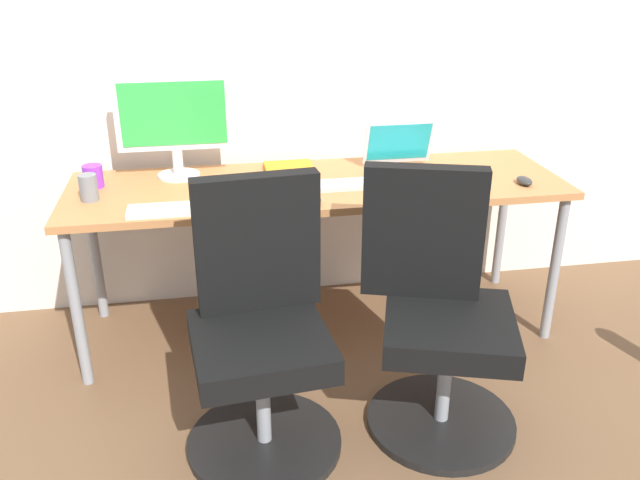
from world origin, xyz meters
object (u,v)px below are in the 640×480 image
Objects in this scene: coffee_mug at (93,176)px; desktop_monitor at (174,120)px; office_chair_right at (438,317)px; open_laptop at (404,162)px; office_chair_left at (261,333)px.

desktop_monitor is at bearing 12.48° from coffee_mug.
desktop_monitor is (-0.88, 0.88, 0.53)m from office_chair_right.
coffee_mug is (-0.34, -0.08, -0.20)m from desktop_monitor.
coffee_mug is (-1.23, 0.81, 0.32)m from office_chair_right.
desktop_monitor reaches higher than office_chair_right.
desktop_monitor reaches higher than open_laptop.
office_chair_left and office_chair_right have the same top height.
desktop_monitor is (-0.26, 0.88, 0.53)m from office_chair_left.
office_chair_right is 0.83m from open_laptop.
desktop_monitor is at bearing 135.00° from office_chair_right.
open_laptop is (0.08, 0.76, 0.33)m from office_chair_right.
office_chair_left is 1.00× the size of office_chair_right.
office_chair_left is at bearing -53.20° from coffee_mug.
desktop_monitor is 5.22× the size of coffee_mug.
office_chair_right is 1.50m from coffee_mug.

